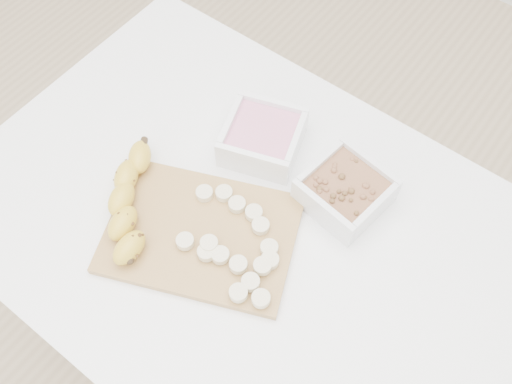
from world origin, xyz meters
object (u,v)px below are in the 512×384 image
Objects in this scene: bowl_yogurt at (263,137)px; banana at (130,203)px; bowl_granola at (345,190)px; cutting_board at (201,234)px; table at (246,245)px.

bowl_yogurt is 0.27m from banana.
bowl_granola is 0.65× the size of banana.
banana is at bearing -138.67° from bowl_granola.
bowl_granola is 0.26m from cutting_board.
table is 3.18× the size of cutting_board.
banana is at bearing -147.76° from table.
cutting_board is (-0.04, -0.07, 0.10)m from table.
bowl_yogurt reaches higher than table.
bowl_yogurt is at bearing 178.49° from bowl_granola.
table is at bearing 6.20° from banana.
cutting_board is at bearing -8.97° from banana.
cutting_board is at bearing -82.70° from bowl_yogurt.
banana is (-0.28, -0.24, 0.00)m from bowl_granola.
bowl_granola reaches higher than banana.
banana reaches higher than cutting_board.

